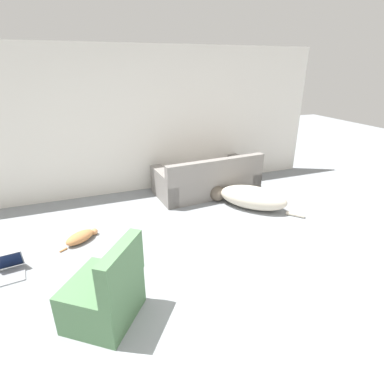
{
  "coord_description": "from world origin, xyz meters",
  "views": [
    {
      "loc": [
        -0.94,
        -1.94,
        2.25
      ],
      "look_at": [
        0.48,
        1.8,
        0.54
      ],
      "focal_mm": 28.0,
      "sensor_mm": 36.0,
      "label": 1
    }
  ],
  "objects_px": {
    "laptop_open": "(10,267)",
    "side_chair": "(106,294)",
    "dog": "(250,197)",
    "couch": "(207,180)",
    "cat": "(81,237)"
  },
  "relations": [
    {
      "from": "dog",
      "to": "side_chair",
      "type": "distance_m",
      "value": 3.02
    },
    {
      "from": "laptop_open",
      "to": "cat",
      "type": "bearing_deg",
      "value": 20.5
    },
    {
      "from": "laptop_open",
      "to": "side_chair",
      "type": "height_order",
      "value": "side_chair"
    },
    {
      "from": "couch",
      "to": "cat",
      "type": "xyz_separation_m",
      "value": [
        -2.31,
        -0.99,
        -0.17
      ]
    },
    {
      "from": "couch",
      "to": "cat",
      "type": "height_order",
      "value": "couch"
    },
    {
      "from": "couch",
      "to": "side_chair",
      "type": "relative_size",
      "value": 2.27
    },
    {
      "from": "dog",
      "to": "side_chair",
      "type": "relative_size",
      "value": 1.53
    },
    {
      "from": "dog",
      "to": "laptop_open",
      "type": "xyz_separation_m",
      "value": [
        -3.52,
        -0.56,
        -0.1
      ]
    },
    {
      "from": "laptop_open",
      "to": "side_chair",
      "type": "bearing_deg",
      "value": -55.31
    },
    {
      "from": "cat",
      "to": "side_chair",
      "type": "bearing_deg",
      "value": -116.64
    },
    {
      "from": "cat",
      "to": "side_chair",
      "type": "height_order",
      "value": "side_chair"
    },
    {
      "from": "couch",
      "to": "laptop_open",
      "type": "bearing_deg",
      "value": 20.13
    },
    {
      "from": "dog",
      "to": "side_chair",
      "type": "height_order",
      "value": "side_chair"
    },
    {
      "from": "cat",
      "to": "laptop_open",
      "type": "xyz_separation_m",
      "value": [
        -0.8,
        -0.43,
        0.01
      ]
    },
    {
      "from": "couch",
      "to": "side_chair",
      "type": "xyz_separation_m",
      "value": [
        -2.11,
        -2.5,
        0.04
      ]
    }
  ]
}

